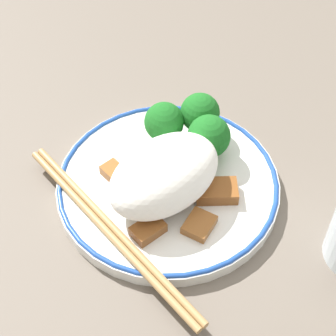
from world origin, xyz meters
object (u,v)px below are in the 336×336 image
(broccoli_back_right, at_px, (164,123))
(chopsticks, at_px, (110,230))
(broccoli_back_center, at_px, (200,113))
(broccoli_back_left, at_px, (209,137))
(plate, at_px, (168,185))

(broccoli_back_right, relative_size, chopsticks, 0.19)
(broccoli_back_center, bearing_deg, chopsticks, 14.54)
(broccoli_back_left, bearing_deg, broccoli_back_center, -116.88)
(plate, height_order, broccoli_back_left, broccoli_back_left)
(broccoli_back_left, distance_m, broccoli_back_right, 0.05)
(broccoli_back_left, bearing_deg, broccoli_back_right, -65.88)
(chopsticks, bearing_deg, plate, -172.81)
(broccoli_back_right, distance_m, chopsticks, 0.13)
(broccoli_back_center, bearing_deg, broccoli_back_left, 63.12)
(broccoli_back_left, distance_m, chopsticks, 0.13)
(plate, xyz_separation_m, chopsticks, (0.08, 0.01, 0.01))
(broccoli_back_left, relative_size, broccoli_back_right, 1.02)
(plate, height_order, broccoli_back_center, broccoli_back_center)
(broccoli_back_left, distance_m, broccoli_back_center, 0.03)
(broccoli_back_center, distance_m, chopsticks, 0.15)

